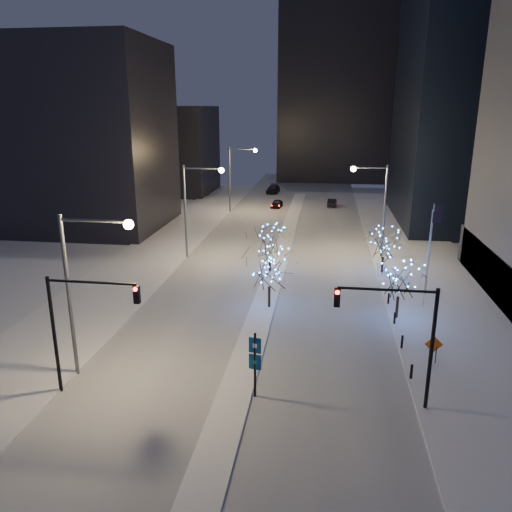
% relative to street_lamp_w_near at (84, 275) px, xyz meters
% --- Properties ---
extents(ground, '(160.00, 160.00, 0.00)m').
position_rel_street_lamp_w_near_xyz_m(ground, '(8.94, -2.00, -6.50)').
color(ground, silver).
rests_on(ground, ground).
extents(road, '(20.00, 130.00, 0.02)m').
position_rel_street_lamp_w_near_xyz_m(road, '(8.94, 33.00, -6.49)').
color(road, '#B6BCC6').
rests_on(road, ground).
extents(median, '(2.00, 80.00, 0.15)m').
position_rel_street_lamp_w_near_xyz_m(median, '(8.94, 28.00, -6.42)').
color(median, silver).
rests_on(median, ground).
extents(east_sidewalk, '(10.00, 90.00, 0.15)m').
position_rel_street_lamp_w_near_xyz_m(east_sidewalk, '(23.94, 18.00, -6.42)').
color(east_sidewalk, silver).
rests_on(east_sidewalk, ground).
extents(west_sidewalk, '(8.00, 90.00, 0.15)m').
position_rel_street_lamp_w_near_xyz_m(west_sidewalk, '(-5.06, 18.00, -6.42)').
color(west_sidewalk, silver).
rests_on(west_sidewalk, ground).
extents(filler_west_near, '(22.00, 18.00, 24.00)m').
position_rel_street_lamp_w_near_xyz_m(filler_west_near, '(-19.06, 38.00, 5.50)').
color(filler_west_near, black).
rests_on(filler_west_near, ground).
extents(filler_west_far, '(18.00, 16.00, 16.00)m').
position_rel_street_lamp_w_near_xyz_m(filler_west_far, '(-17.06, 68.00, 1.50)').
color(filler_west_far, black).
rests_on(filler_west_far, ground).
extents(horizon_block, '(24.00, 14.00, 42.00)m').
position_rel_street_lamp_w_near_xyz_m(horizon_block, '(14.94, 90.00, 14.50)').
color(horizon_block, black).
rests_on(horizon_block, ground).
extents(street_lamp_w_near, '(4.40, 0.56, 10.00)m').
position_rel_street_lamp_w_near_xyz_m(street_lamp_w_near, '(0.00, 0.00, 0.00)').
color(street_lamp_w_near, '#595E66').
rests_on(street_lamp_w_near, ground).
extents(street_lamp_w_mid, '(4.40, 0.56, 10.00)m').
position_rel_street_lamp_w_near_xyz_m(street_lamp_w_mid, '(0.00, 25.00, 0.00)').
color(street_lamp_w_mid, '#595E66').
rests_on(street_lamp_w_mid, ground).
extents(street_lamp_w_far, '(4.40, 0.56, 10.00)m').
position_rel_street_lamp_w_near_xyz_m(street_lamp_w_far, '(0.00, 50.00, 0.00)').
color(street_lamp_w_far, '#595E66').
rests_on(street_lamp_w_far, ground).
extents(street_lamp_east, '(3.90, 0.56, 10.00)m').
position_rel_street_lamp_w_near_xyz_m(street_lamp_east, '(19.02, 28.00, -0.05)').
color(street_lamp_east, '#595E66').
rests_on(street_lamp_east, ground).
extents(traffic_signal_west, '(5.26, 0.43, 7.00)m').
position_rel_street_lamp_w_near_xyz_m(traffic_signal_west, '(0.50, -2.00, -1.74)').
color(traffic_signal_west, black).
rests_on(traffic_signal_west, ground).
extents(traffic_signal_east, '(5.26, 0.43, 7.00)m').
position_rel_street_lamp_w_near_xyz_m(traffic_signal_east, '(17.88, -1.00, -1.74)').
color(traffic_signal_east, black).
rests_on(traffic_signal_east, ground).
extents(flagpoles, '(1.35, 2.60, 8.00)m').
position_rel_street_lamp_w_near_xyz_m(flagpoles, '(22.30, 15.25, -1.70)').
color(flagpoles, silver).
rests_on(flagpoles, east_sidewalk).
extents(bollards, '(0.16, 12.16, 0.90)m').
position_rel_street_lamp_w_near_xyz_m(bollards, '(19.14, 8.00, -5.90)').
color(bollards, black).
rests_on(bollards, east_sidewalk).
extents(car_near, '(1.96, 3.87, 1.26)m').
position_rel_street_lamp_w_near_xyz_m(car_near, '(5.81, 54.74, -5.87)').
color(car_near, black).
rests_on(car_near, ground).
extents(car_mid, '(1.67, 3.98, 1.28)m').
position_rel_street_lamp_w_near_xyz_m(car_mid, '(14.82, 56.98, -5.86)').
color(car_mid, black).
rests_on(car_mid, ground).
extents(car_far, '(2.44, 5.30, 1.50)m').
position_rel_street_lamp_w_near_xyz_m(car_far, '(3.71, 69.12, -5.75)').
color(car_far, black).
rests_on(car_far, ground).
extents(holiday_tree_median_near, '(5.14, 5.14, 5.01)m').
position_rel_street_lamp_w_near_xyz_m(holiday_tree_median_near, '(9.44, 11.97, -3.13)').
color(holiday_tree_median_near, black).
rests_on(holiday_tree_median_near, median).
extents(holiday_tree_median_far, '(4.09, 4.09, 4.76)m').
position_rel_street_lamp_w_near_xyz_m(holiday_tree_median_far, '(8.44, 21.34, -3.35)').
color(holiday_tree_median_far, black).
rests_on(holiday_tree_median_far, median).
extents(holiday_tree_plaza_near, '(3.87, 3.87, 4.75)m').
position_rel_street_lamp_w_near_xyz_m(holiday_tree_plaza_near, '(19.44, 11.20, -3.26)').
color(holiday_tree_plaza_near, black).
rests_on(holiday_tree_plaza_near, east_sidewalk).
extents(holiday_tree_plaza_far, '(4.47, 4.47, 4.37)m').
position_rel_street_lamp_w_near_xyz_m(holiday_tree_plaza_far, '(19.44, 22.38, -3.52)').
color(holiday_tree_plaza_far, black).
rests_on(holiday_tree_plaza_far, east_sidewalk).
extents(wayfinding_sign, '(0.70, 0.22, 3.93)m').
position_rel_street_lamp_w_near_xyz_m(wayfinding_sign, '(10.11, -1.00, -4.09)').
color(wayfinding_sign, black).
rests_on(wayfinding_sign, ground).
extents(construction_sign, '(1.13, 0.08, 1.86)m').
position_rel_street_lamp_w_near_xyz_m(construction_sign, '(20.76, 4.14, -5.23)').
color(construction_sign, black).
rests_on(construction_sign, east_sidewalk).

